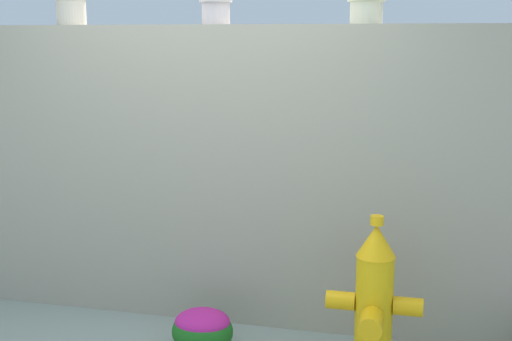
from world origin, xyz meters
name	(u,v)px	position (x,y,z in m)	size (l,w,h in m)	color
stone_wall	(214,174)	(0.00, 0.96, 0.98)	(6.69, 0.33, 1.97)	#A09985
fire_hydrant	(374,306)	(1.13, 0.26, 0.43)	(0.53, 0.42, 0.95)	yellow
flower_bush_left	(202,328)	(0.10, 0.37, 0.14)	(0.38, 0.34, 0.27)	#1C631C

